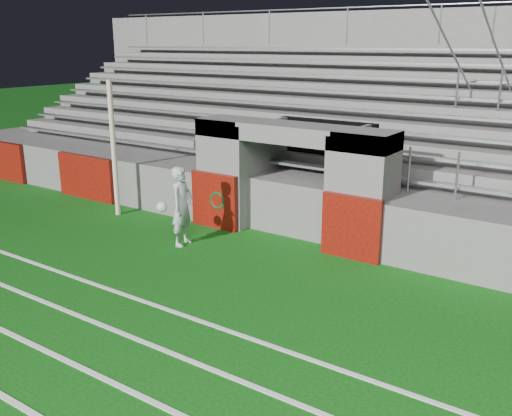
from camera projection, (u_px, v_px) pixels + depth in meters
The scene contains 5 objects.
ground at pixel (192, 285), 10.59m from camera, with size 90.00×90.00×0.00m, color #0C4A0D.
field_post at pixel (114, 149), 14.45m from camera, with size 0.13×0.13×3.46m, color beige.
stadium_structure at pixel (372, 144), 16.46m from camera, with size 26.00×8.48×5.42m.
goalkeeper_with_ball at pixel (181, 206), 12.49m from camera, with size 0.74×0.74×1.77m.
hose_coil at pixel (219, 199), 13.61m from camera, with size 0.60×0.15×0.60m.
Camera 1 is at (6.52, -7.35, 4.37)m, focal length 40.00 mm.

